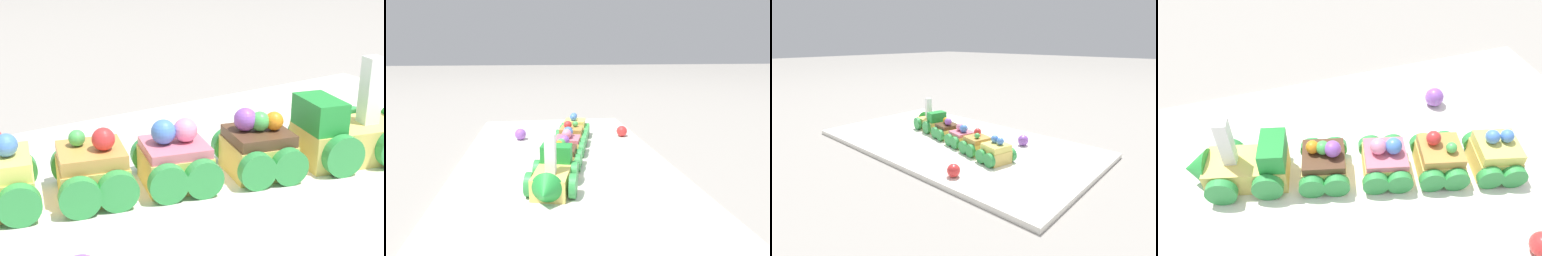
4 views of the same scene
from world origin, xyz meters
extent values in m
plane|color=gray|center=(0.00, 0.00, 0.00)|extent=(10.00, 10.00, 0.00)
cube|color=white|center=(0.00, 0.00, 0.01)|extent=(0.78, 0.43, 0.01)
cube|color=#EACC66|center=(0.13, -0.03, 0.03)|extent=(0.11, 0.08, 0.04)
cube|color=green|center=(0.10, -0.02, 0.06)|extent=(0.04, 0.06, 0.03)
cone|color=green|center=(0.19, -0.04, 0.04)|extent=(0.04, 0.06, 0.05)
cube|color=white|center=(0.15, -0.03, 0.06)|extent=(0.02, 0.02, 0.02)
cube|color=white|center=(0.15, -0.03, 0.07)|extent=(0.02, 0.02, 0.02)
cube|color=white|center=(0.15, -0.03, 0.09)|extent=(0.02, 0.02, 0.02)
cube|color=white|center=(0.15, -0.03, 0.10)|extent=(0.02, 0.02, 0.02)
cylinder|color=green|center=(0.15, -0.07, 0.03)|extent=(0.04, 0.02, 0.04)
cylinder|color=green|center=(0.17, 0.00, 0.03)|extent=(0.04, 0.02, 0.04)
cylinder|color=green|center=(0.10, -0.05, 0.03)|extent=(0.04, 0.02, 0.04)
cylinder|color=green|center=(0.11, 0.01, 0.03)|extent=(0.04, 0.02, 0.04)
cube|color=#EACC66|center=(0.04, -0.01, 0.03)|extent=(0.07, 0.07, 0.03)
cube|color=brown|center=(0.04, -0.01, 0.05)|extent=(0.06, 0.06, 0.01)
sphere|color=#9956C6|center=(0.03, 0.00, 0.06)|extent=(0.03, 0.03, 0.02)
sphere|color=#4CBC56|center=(0.04, -0.01, 0.06)|extent=(0.02, 0.02, 0.02)
sphere|color=orange|center=(0.05, -0.01, 0.06)|extent=(0.02, 0.02, 0.02)
cylinder|color=green|center=(0.04, -0.04, 0.03)|extent=(0.03, 0.02, 0.03)
cylinder|color=green|center=(0.06, 0.02, 0.03)|extent=(0.03, 0.02, 0.03)
cylinder|color=green|center=(0.01, -0.03, 0.03)|extent=(0.03, 0.02, 0.03)
cylinder|color=green|center=(0.03, 0.03, 0.03)|extent=(0.03, 0.02, 0.03)
cube|color=#EACC66|center=(-0.04, 0.01, 0.03)|extent=(0.07, 0.07, 0.03)
cube|color=#E57084|center=(-0.04, 0.01, 0.05)|extent=(0.06, 0.06, 0.01)
sphere|color=#4C84E0|center=(-0.05, 0.02, 0.06)|extent=(0.03, 0.03, 0.02)
sphere|color=pink|center=(-0.03, 0.01, 0.06)|extent=(0.03, 0.03, 0.02)
cylinder|color=green|center=(-0.03, -0.02, 0.03)|extent=(0.03, 0.02, 0.03)
cylinder|color=green|center=(-0.02, 0.04, 0.03)|extent=(0.03, 0.02, 0.03)
cylinder|color=green|center=(-0.06, -0.01, 0.03)|extent=(0.03, 0.02, 0.03)
cylinder|color=green|center=(-0.05, 0.05, 0.03)|extent=(0.03, 0.02, 0.03)
cube|color=#EACC66|center=(-0.11, 0.03, 0.03)|extent=(0.07, 0.07, 0.03)
cube|color=#CC9347|center=(-0.11, 0.03, 0.05)|extent=(0.06, 0.06, 0.01)
sphere|color=#4CBC56|center=(-0.12, 0.04, 0.06)|extent=(0.02, 0.02, 0.01)
sphere|color=red|center=(-0.10, 0.02, 0.06)|extent=(0.02, 0.02, 0.02)
cylinder|color=green|center=(-0.10, -0.01, 0.03)|extent=(0.03, 0.02, 0.03)
cylinder|color=green|center=(-0.09, 0.06, 0.03)|extent=(0.03, 0.02, 0.03)
cylinder|color=green|center=(-0.13, 0.00, 0.03)|extent=(0.03, 0.02, 0.03)
cylinder|color=green|center=(-0.12, 0.07, 0.03)|extent=(0.03, 0.02, 0.03)
cube|color=#EACC66|center=(-0.18, 0.05, 0.03)|extent=(0.07, 0.07, 0.03)
cube|color=#EFE066|center=(-0.18, 0.05, 0.05)|extent=(0.06, 0.06, 0.01)
sphere|color=#4C84E0|center=(-0.19, 0.05, 0.07)|extent=(0.02, 0.02, 0.02)
sphere|color=#4C84E0|center=(-0.17, 0.04, 0.07)|extent=(0.02, 0.02, 0.02)
cylinder|color=green|center=(-0.18, 0.01, 0.03)|extent=(0.03, 0.02, 0.03)
cylinder|color=green|center=(-0.16, 0.08, 0.03)|extent=(0.03, 0.02, 0.03)
cylinder|color=green|center=(-0.20, 0.02, 0.03)|extent=(0.03, 0.02, 0.03)
cylinder|color=green|center=(-0.19, 0.08, 0.03)|extent=(0.03, 0.02, 0.03)
sphere|color=red|center=(-0.16, 0.17, 0.03)|extent=(0.03, 0.03, 0.03)
sphere|color=#9956C6|center=(-0.17, -0.10, 0.03)|extent=(0.03, 0.03, 0.03)
camera|label=1|loc=(-0.26, -0.36, 0.22)|focal=50.00mm
camera|label=2|loc=(0.60, -0.05, 0.24)|focal=28.00mm
camera|label=3|loc=(-0.57, 0.59, 0.29)|focal=28.00mm
camera|label=4|loc=(0.10, 0.31, 0.40)|focal=35.00mm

